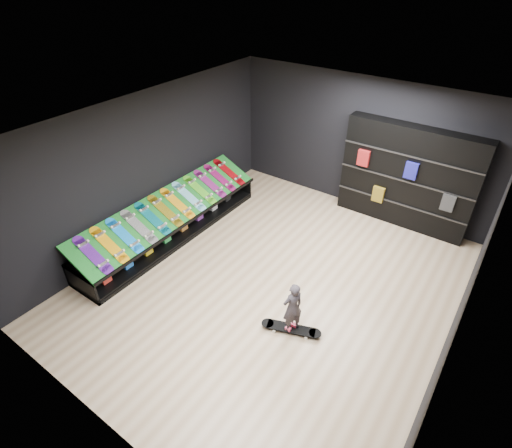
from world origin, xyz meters
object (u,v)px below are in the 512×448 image
Objects in this scene: back_shelving at (407,178)px; child at (292,316)px; display_rack at (172,226)px; floor_skateboard at (291,329)px.

back_shelving is 4.97× the size of child.
child is at bearing -13.02° from display_rack.
floor_skateboard is (-0.32, -4.12, -1.07)m from back_shelving.
floor_skateboard is 1.74× the size of child.
back_shelving is 4.27m from floor_skateboard.
display_rack is 3.54m from child.
child reaches higher than display_rack.
floor_skateboard is at bearing -13.02° from display_rack.
floor_skateboard is (3.45, -0.80, -0.20)m from display_rack.
display_rack is 5.10m from back_shelving.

